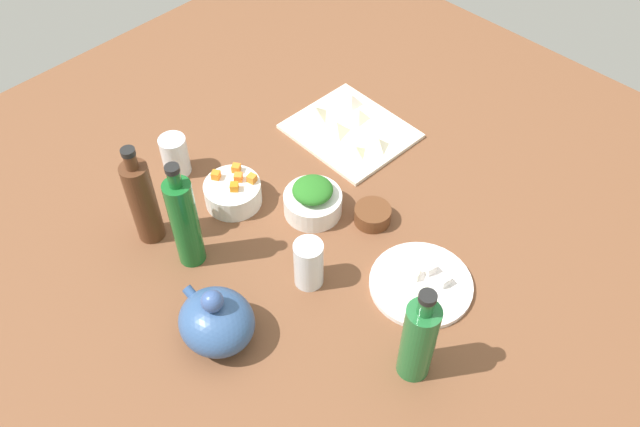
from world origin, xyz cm
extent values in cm
cube|color=brown|center=(0.00, 0.00, 1.50)|extent=(190.00, 190.00, 3.00)
cube|color=silver|center=(16.69, -27.99, 3.50)|extent=(29.41, 26.00, 1.00)
cylinder|color=white|center=(-25.77, -3.48, 3.60)|extent=(21.41, 21.41, 1.20)
cylinder|color=white|center=(4.72, -2.50, 5.63)|extent=(13.15, 13.15, 5.25)
cylinder|color=white|center=(19.85, 8.07, 5.76)|extent=(12.97, 12.97, 5.51)
cylinder|color=brown|center=(-6.75, -9.83, 4.89)|extent=(8.22, 8.22, 3.78)
ellipsoid|color=#325285|center=(-5.23, 33.29, 8.24)|extent=(15.17, 14.05, 10.48)
sphere|color=#36528F|center=(-5.23, 33.29, 15.18)|extent=(4.25, 4.25, 4.25)
cylinder|color=#325285|center=(1.21, 33.29, 9.55)|extent=(5.38, 2.00, 3.93)
cylinder|color=#532E1A|center=(25.26, 27.10, 13.37)|extent=(5.79, 5.79, 20.73)
cylinder|color=#532E1A|center=(25.26, 27.10, 25.54)|extent=(2.60, 2.60, 3.61)
cylinder|color=black|center=(25.26, 27.10, 27.94)|extent=(2.89, 2.89, 1.20)
cylinder|color=#216832|center=(-36.40, 12.24, 12.66)|extent=(6.26, 6.26, 19.31)
cylinder|color=#216832|center=(-36.40, 12.24, 24.13)|extent=(2.82, 2.82, 3.64)
cylinder|color=black|center=(-36.40, 12.24, 26.55)|extent=(3.13, 3.13, 1.20)
cylinder|color=#186326|center=(13.84, 24.83, 14.19)|extent=(5.72, 5.72, 22.37)
cylinder|color=#186326|center=(13.84, 24.83, 27.22)|extent=(2.57, 2.57, 3.69)
cylinder|color=black|center=(13.84, 24.83, 29.66)|extent=(2.86, 2.86, 1.20)
cylinder|color=white|center=(37.03, 10.93, 8.05)|extent=(6.37, 6.37, 10.10)
cylinder|color=white|center=(-8.22, 11.69, 8.74)|extent=(6.11, 6.11, 11.47)
cube|color=orange|center=(19.86, 6.00, 9.41)|extent=(2.54, 2.54, 1.80)
cube|color=orange|center=(17.40, 4.11, 9.41)|extent=(2.13, 2.13, 1.80)
cube|color=orange|center=(18.25, 8.59, 9.41)|extent=(2.54, 2.54, 1.80)
cube|color=orange|center=(22.41, 4.45, 9.41)|extent=(2.48, 2.48, 1.80)
cube|color=orange|center=(23.99, 9.11, 9.41)|extent=(2.47, 2.47, 1.80)
ellipsoid|color=#286F22|center=(4.72, -2.50, 10.07)|extent=(11.60, 11.66, 3.64)
cube|color=#EAF1CD|center=(-27.77, -1.12, 5.30)|extent=(3.11, 3.11, 2.20)
cube|color=white|center=(-23.70, -3.55, 5.30)|extent=(2.80, 2.80, 2.20)
cube|color=white|center=(-29.14, -6.44, 5.30)|extent=(2.62, 2.62, 2.20)
cube|color=white|center=(-25.12, -6.83, 5.30)|extent=(2.66, 2.66, 2.20)
pyramid|color=beige|center=(9.93, -22.55, 5.09)|extent=(5.01, 5.13, 2.18)
pyramid|color=beige|center=(7.58, -28.20, 5.34)|extent=(6.28, 6.03, 2.67)
pyramid|color=#EDE4C1|center=(18.15, -32.81, 5.45)|extent=(6.63, 6.66, 2.90)
pyramid|color=beige|center=(26.56, -25.44, 5.57)|extent=(5.69, 5.88, 3.15)
pyramid|color=beige|center=(18.76, -25.23, 5.21)|extent=(7.70, 7.56, 2.42)
pyramid|color=beige|center=(23.37, -35.72, 5.50)|extent=(6.65, 6.70, 3.01)
camera|label=1|loc=(-65.84, 67.19, 115.64)|focal=37.03mm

